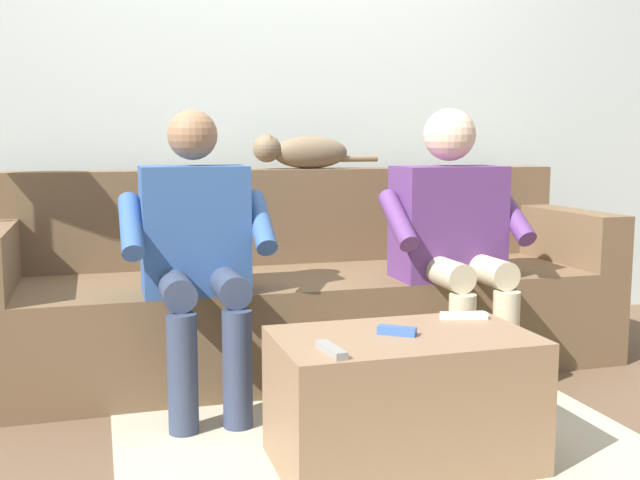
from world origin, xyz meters
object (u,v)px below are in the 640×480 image
object	(u,v)px
person_left_seated	(454,229)
cat_on_backrest	(301,151)
remote_blue	(397,331)
remote_gray	(331,350)
couch	(304,294)
remote_white	(464,316)
coffee_table	(403,399)
person_right_seated	(197,243)

from	to	relation	value
person_left_seated	cat_on_backrest	xyz separation A→B (m)	(0.45, -0.66, 0.30)
remote_blue	remote_gray	distance (m)	0.28
remote_gray	remote_blue	bearing A→B (deg)	-67.92
remote_blue	person_left_seated	bearing A→B (deg)	-90.95
couch	remote_white	distance (m)	1.02
coffee_table	person_left_seated	xyz separation A→B (m)	(-0.51, -0.71, 0.41)
couch	remote_blue	size ratio (longest dim) A/B	23.36
person_right_seated	remote_gray	world-z (taller)	person_right_seated
person_right_seated	remote_white	bearing A→B (deg)	143.55
couch	remote_gray	world-z (taller)	couch
coffee_table	remote_white	xyz separation A→B (m)	(-0.26, -0.13, 0.21)
coffee_table	person_right_seated	distance (m)	0.94
coffee_table	person_left_seated	world-z (taller)	person_left_seated
couch	cat_on_backrest	bearing A→B (deg)	-102.89
coffee_table	cat_on_backrest	size ratio (longest dim) A/B	1.26
coffee_table	cat_on_backrest	xyz separation A→B (m)	(-0.06, -1.37, 0.71)
couch	cat_on_backrest	distance (m)	0.66
person_left_seated	remote_white	distance (m)	0.66
couch	person_left_seated	size ratio (longest dim) A/B	2.42
remote_white	remote_gray	world-z (taller)	same
coffee_table	remote_gray	xyz separation A→B (m)	(0.26, 0.13, 0.21)
cat_on_backrest	coffee_table	bearing A→B (deg)	87.54
couch	coffee_table	distance (m)	1.11
couch	remote_gray	distance (m)	1.27
couch	coffee_table	bearing A→B (deg)	90.00
remote_blue	remote_white	world-z (taller)	remote_blue
person_right_seated	remote_blue	bearing A→B (deg)	125.30
coffee_table	person_left_seated	bearing A→B (deg)	-125.57
person_left_seated	person_right_seated	size ratio (longest dim) A/B	1.02
person_left_seated	remote_blue	size ratio (longest dim) A/B	9.67
remote_white	coffee_table	bearing A→B (deg)	-138.80
person_right_seated	cat_on_backrest	xyz separation A→B (m)	(-0.56, -0.68, 0.31)
remote_blue	remote_gray	size ratio (longest dim) A/B	0.77
person_left_seated	remote_blue	world-z (taller)	person_left_seated
couch	person_left_seated	world-z (taller)	person_left_seated
person_right_seated	remote_gray	bearing A→B (deg)	106.60
remote_white	remote_gray	distance (m)	0.58
remote_blue	coffee_table	bearing A→B (deg)	-151.87
couch	cat_on_backrest	xyz separation A→B (m)	(-0.06, -0.26, 0.61)
coffee_table	remote_blue	xyz separation A→B (m)	(0.02, -0.00, 0.21)
couch	remote_blue	distance (m)	1.11
coffee_table	person_right_seated	xyz separation A→B (m)	(0.51, -0.69, 0.39)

